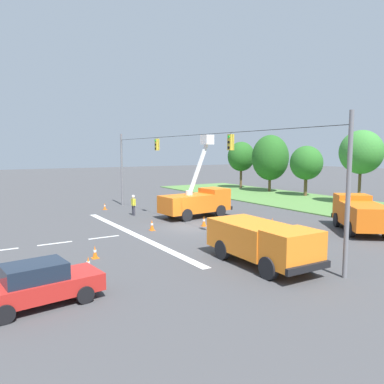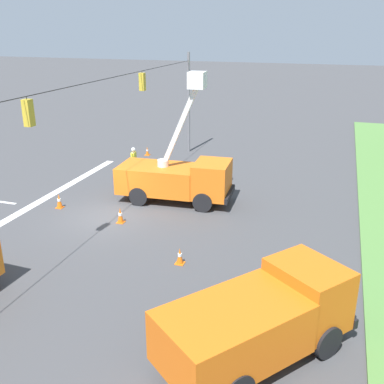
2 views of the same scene
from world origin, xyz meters
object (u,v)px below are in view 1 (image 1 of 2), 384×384
(tree_centre, at_px, (306,163))
(traffic_cone_mid_right, at_px, (95,252))
(traffic_cone_near_bucket, at_px, (88,264))
(traffic_cone_mid_left, at_px, (152,225))
(road_worker, at_px, (133,204))
(traffic_cone_foreground_left, at_px, (272,222))
(tree_far_west, at_px, (241,157))
(tree_east, at_px, (361,152))
(utility_truck_support_near, at_px, (360,213))
(utility_truck_support_far, at_px, (262,240))
(sedan_red, at_px, (38,284))
(utility_truck_bucket_lift, at_px, (197,200))
(traffic_cone_foreground_right, at_px, (204,221))
(traffic_cone_lane_edge_a, at_px, (105,206))
(tree_west, at_px, (270,158))

(tree_centre, xyz_separation_m, traffic_cone_mid_right, (12.37, -29.81, -3.74))
(traffic_cone_near_bucket, bearing_deg, traffic_cone_mid_left, 135.40)
(road_worker, relative_size, traffic_cone_foreground_left, 2.58)
(tree_far_west, distance_m, tree_east, 19.60)
(utility_truck_support_near, bearing_deg, road_worker, -143.40)
(utility_truck_support_far, bearing_deg, sedan_red, -93.46)
(utility_truck_support_far, distance_m, traffic_cone_mid_left, 10.03)
(road_worker, bearing_deg, traffic_cone_mid_right, -31.90)
(utility_truck_bucket_lift, bearing_deg, traffic_cone_foreground_right, -25.00)
(utility_truck_support_far, height_order, traffic_cone_mid_right, utility_truck_support_far)
(traffic_cone_foreground_left, height_order, traffic_cone_near_bucket, traffic_cone_near_bucket)
(traffic_cone_near_bucket, bearing_deg, traffic_cone_mid_right, 154.23)
(utility_truck_bucket_lift, xyz_separation_m, traffic_cone_lane_edge_a, (-7.92, -5.23, -1.09))
(tree_centre, relative_size, utility_truck_support_far, 1.00)
(tree_west, height_order, traffic_cone_near_bucket, tree_west)
(utility_truck_support_far, distance_m, traffic_cone_lane_edge_a, 20.72)
(sedan_red, distance_m, traffic_cone_lane_edge_a, 22.13)
(tree_centre, relative_size, traffic_cone_lane_edge_a, 9.56)
(traffic_cone_mid_left, bearing_deg, tree_far_west, 129.18)
(tree_centre, distance_m, traffic_cone_foreground_left, 20.28)
(sedan_red, xyz_separation_m, road_worker, (-15.65, 10.33, 0.21))
(utility_truck_bucket_lift, bearing_deg, traffic_cone_lane_edge_a, -146.54)
(traffic_cone_foreground_left, bearing_deg, tree_east, 102.70)
(traffic_cone_near_bucket, bearing_deg, utility_truck_bucket_lift, 127.99)
(sedan_red, bearing_deg, utility_truck_bucket_lift, 129.94)
(utility_truck_support_far, xyz_separation_m, traffic_cone_near_bucket, (-3.48, -7.42, -0.87))
(sedan_red, xyz_separation_m, traffic_cone_foreground_right, (-8.63, 12.88, -0.41))
(traffic_cone_mid_right, distance_m, traffic_cone_lane_edge_a, 16.40)
(tree_centre, xyz_separation_m, tree_east, (7.86, -1.05, 1.31))
(road_worker, distance_m, traffic_cone_foreground_left, 11.90)
(tree_east, bearing_deg, utility_truck_support_far, -66.12)
(tree_far_west, relative_size, traffic_cone_foreground_left, 9.94)
(tree_west, relative_size, traffic_cone_foreground_left, 11.08)
(road_worker, relative_size, traffic_cone_near_bucket, 2.56)
(utility_truck_bucket_lift, height_order, road_worker, utility_truck_bucket_lift)
(tree_centre, bearing_deg, traffic_cone_mid_left, -72.31)
(tree_east, distance_m, road_worker, 23.29)
(tree_far_west, xyz_separation_m, tree_west, (5.85, 0.14, -0.08))
(utility_truck_support_far, distance_m, traffic_cone_foreground_right, 9.69)
(utility_truck_support_near, distance_m, traffic_cone_lane_edge_a, 21.96)
(tree_far_west, relative_size, sedan_red, 1.53)
(utility_truck_support_far, height_order, sedan_red, utility_truck_support_far)
(utility_truck_support_near, height_order, road_worker, utility_truck_support_near)
(tree_centre, distance_m, utility_truck_support_far, 29.39)
(utility_truck_support_near, xyz_separation_m, traffic_cone_lane_edge_a, (-18.64, -11.58, -0.96))
(tree_east, distance_m, utility_truck_bucket_lift, 18.44)
(traffic_cone_mid_right, bearing_deg, traffic_cone_foreground_right, 112.65)
(tree_west, bearing_deg, tree_east, -3.15)
(traffic_cone_lane_edge_a, bearing_deg, road_worker, 13.10)
(traffic_cone_foreground_left, height_order, traffic_cone_foreground_right, traffic_cone_foreground_right)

